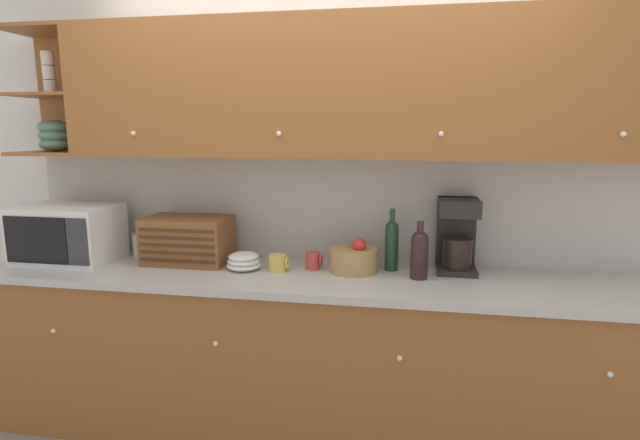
{
  "coord_description": "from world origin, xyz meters",
  "views": [
    {
      "loc": [
        0.46,
        -2.8,
        1.67
      ],
      "look_at": [
        0.0,
        -0.22,
        1.19
      ],
      "focal_mm": 28.0,
      "sensor_mm": 36.0,
      "label": 1
    }
  ],
  "objects_px": {
    "wine_bottle": "(392,243)",
    "coffee_maker": "(457,234)",
    "fruit_basket": "(354,259)",
    "mug_blue_second": "(313,261)",
    "bread_box": "(188,240)",
    "second_wine_bottle": "(419,252)",
    "bowl_stack_on_counter": "(244,261)",
    "microwave": "(68,234)",
    "storage_canister": "(142,244)",
    "mug": "(278,263)"
  },
  "relations": [
    {
      "from": "fruit_basket",
      "to": "mug",
      "type": "bearing_deg",
      "value": -170.5
    },
    {
      "from": "coffee_maker",
      "to": "second_wine_bottle",
      "type": "bearing_deg",
      "value": -137.71
    },
    {
      "from": "bowl_stack_on_counter",
      "to": "mug_blue_second",
      "type": "height_order",
      "value": "bowl_stack_on_counter"
    },
    {
      "from": "storage_canister",
      "to": "fruit_basket",
      "type": "relative_size",
      "value": 0.56
    },
    {
      "from": "storage_canister",
      "to": "bowl_stack_on_counter",
      "type": "relative_size",
      "value": 0.77
    },
    {
      "from": "wine_bottle",
      "to": "second_wine_bottle",
      "type": "bearing_deg",
      "value": -41.65
    },
    {
      "from": "microwave",
      "to": "storage_canister",
      "type": "bearing_deg",
      "value": 26.42
    },
    {
      "from": "second_wine_bottle",
      "to": "mug",
      "type": "bearing_deg",
      "value": 179.93
    },
    {
      "from": "mug",
      "to": "wine_bottle",
      "type": "height_order",
      "value": "wine_bottle"
    },
    {
      "from": "wine_bottle",
      "to": "mug_blue_second",
      "type": "bearing_deg",
      "value": -172.68
    },
    {
      "from": "microwave",
      "to": "bowl_stack_on_counter",
      "type": "xyz_separation_m",
      "value": [
        1.04,
        0.0,
        -0.11
      ]
    },
    {
      "from": "bread_box",
      "to": "mug_blue_second",
      "type": "height_order",
      "value": "bread_box"
    },
    {
      "from": "microwave",
      "to": "second_wine_bottle",
      "type": "bearing_deg",
      "value": 0.05
    },
    {
      "from": "bowl_stack_on_counter",
      "to": "coffee_maker",
      "type": "distance_m",
      "value": 1.15
    },
    {
      "from": "wine_bottle",
      "to": "bowl_stack_on_counter",
      "type": "bearing_deg",
      "value": -170.87
    },
    {
      "from": "microwave",
      "to": "wine_bottle",
      "type": "xyz_separation_m",
      "value": [
        1.83,
        0.13,
        -0.01
      ]
    },
    {
      "from": "microwave",
      "to": "mug_blue_second",
      "type": "xyz_separation_m",
      "value": [
        1.41,
        0.08,
        -0.11
      ]
    },
    {
      "from": "storage_canister",
      "to": "bread_box",
      "type": "distance_m",
      "value": 0.35
    },
    {
      "from": "bread_box",
      "to": "bowl_stack_on_counter",
      "type": "bearing_deg",
      "value": -13.51
    },
    {
      "from": "bread_box",
      "to": "bowl_stack_on_counter",
      "type": "distance_m",
      "value": 0.38
    },
    {
      "from": "second_wine_bottle",
      "to": "bowl_stack_on_counter",
      "type": "bearing_deg",
      "value": 179.91
    },
    {
      "from": "fruit_basket",
      "to": "mug_blue_second",
      "type": "bearing_deg",
      "value": 178.24
    },
    {
      "from": "bowl_stack_on_counter",
      "to": "bread_box",
      "type": "bearing_deg",
      "value": 166.49
    },
    {
      "from": "mug",
      "to": "mug_blue_second",
      "type": "height_order",
      "value": "mug_blue_second"
    },
    {
      "from": "storage_canister",
      "to": "mug_blue_second",
      "type": "bearing_deg",
      "value": -5.34
    },
    {
      "from": "bread_box",
      "to": "coffee_maker",
      "type": "bearing_deg",
      "value": 3.55
    },
    {
      "from": "mug",
      "to": "fruit_basket",
      "type": "bearing_deg",
      "value": 9.5
    },
    {
      "from": "microwave",
      "to": "storage_canister",
      "type": "height_order",
      "value": "microwave"
    },
    {
      "from": "second_wine_bottle",
      "to": "fruit_basket",
      "type": "bearing_deg",
      "value": 168.77
    },
    {
      "from": "bowl_stack_on_counter",
      "to": "mug",
      "type": "distance_m",
      "value": 0.19
    },
    {
      "from": "storage_canister",
      "to": "fruit_basket",
      "type": "xyz_separation_m",
      "value": [
        1.28,
        -0.11,
        -0.0
      ]
    },
    {
      "from": "wine_bottle",
      "to": "coffee_maker",
      "type": "height_order",
      "value": "coffee_maker"
    },
    {
      "from": "mug_blue_second",
      "to": "wine_bottle",
      "type": "relative_size",
      "value": 0.27
    },
    {
      "from": "second_wine_bottle",
      "to": "storage_canister",
      "type": "bearing_deg",
      "value": 173.89
    },
    {
      "from": "microwave",
      "to": "bowl_stack_on_counter",
      "type": "height_order",
      "value": "microwave"
    },
    {
      "from": "fruit_basket",
      "to": "coffee_maker",
      "type": "distance_m",
      "value": 0.56
    },
    {
      "from": "wine_bottle",
      "to": "coffee_maker",
      "type": "distance_m",
      "value": 0.35
    },
    {
      "from": "bowl_stack_on_counter",
      "to": "coffee_maker",
      "type": "xyz_separation_m",
      "value": [
        1.13,
        0.18,
        0.15
      ]
    },
    {
      "from": "fruit_basket",
      "to": "second_wine_bottle",
      "type": "bearing_deg",
      "value": -11.23
    },
    {
      "from": "bread_box",
      "to": "fruit_basket",
      "type": "xyz_separation_m",
      "value": [
        0.95,
        -0.02,
        -0.06
      ]
    },
    {
      "from": "second_wine_bottle",
      "to": "coffee_maker",
      "type": "xyz_separation_m",
      "value": [
        0.2,
        0.18,
        0.06
      ]
    },
    {
      "from": "bowl_stack_on_counter",
      "to": "fruit_basket",
      "type": "distance_m",
      "value": 0.59
    },
    {
      "from": "bread_box",
      "to": "second_wine_bottle",
      "type": "bearing_deg",
      "value": -3.88
    },
    {
      "from": "fruit_basket",
      "to": "coffee_maker",
      "type": "bearing_deg",
      "value": 11.77
    },
    {
      "from": "fruit_basket",
      "to": "wine_bottle",
      "type": "xyz_separation_m",
      "value": [
        0.2,
        0.06,
        0.08
      ]
    },
    {
      "from": "microwave",
      "to": "mug",
      "type": "xyz_separation_m",
      "value": [
        1.23,
        0.0,
        -0.11
      ]
    },
    {
      "from": "storage_canister",
      "to": "wine_bottle",
      "type": "height_order",
      "value": "wine_bottle"
    },
    {
      "from": "second_wine_bottle",
      "to": "mug_blue_second",
      "type": "bearing_deg",
      "value": 172.45
    },
    {
      "from": "storage_canister",
      "to": "wine_bottle",
      "type": "xyz_separation_m",
      "value": [
        1.48,
        -0.05,
        0.08
      ]
    },
    {
      "from": "mug",
      "to": "mug_blue_second",
      "type": "bearing_deg",
      "value": 22.45
    }
  ]
}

